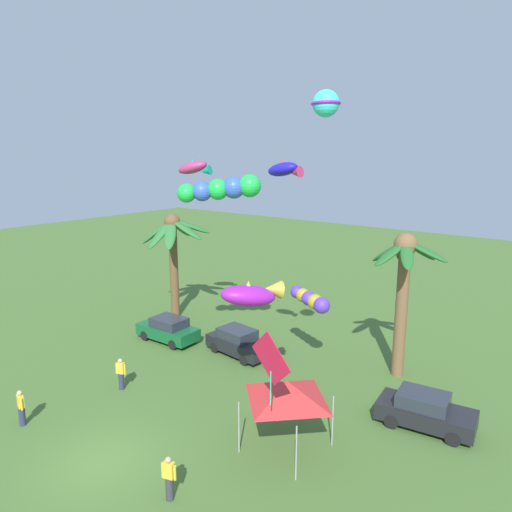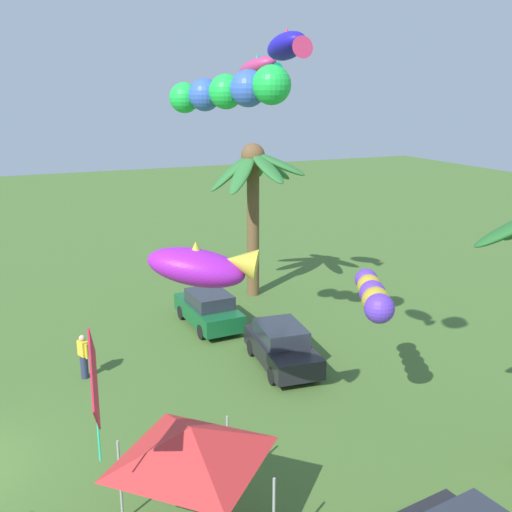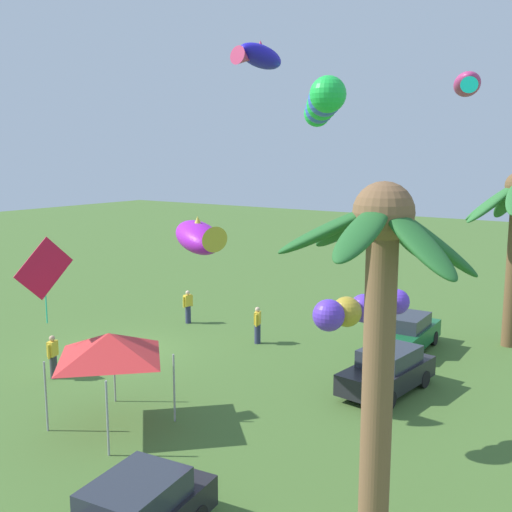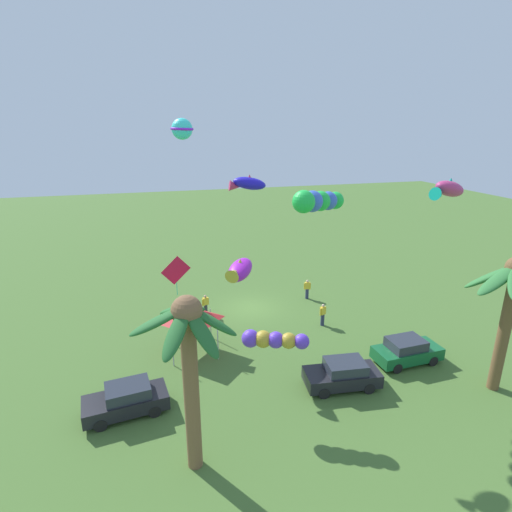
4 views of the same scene
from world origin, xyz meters
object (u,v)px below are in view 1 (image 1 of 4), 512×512
Objects in this scene: spectator_2 at (21,408)px; kite_fish_4 at (252,294)px; palm_tree_0 at (174,240)px; kite_fish_6 at (285,170)px; palm_tree_1 at (404,275)px; parked_car_0 at (239,342)px; parked_car_2 at (425,411)px; spectator_1 at (121,374)px; festival_tent at (287,390)px; kite_tube_2 at (310,299)px; kite_fish_1 at (194,168)px; kite_ball_5 at (326,103)px; spectator_0 at (169,478)px; parked_car_1 at (168,329)px; kite_tube_0 at (222,189)px; kite_diamond_3 at (271,360)px.

spectator_2 is 0.54× the size of kite_fish_4.
palm_tree_0 is 3.90× the size of kite_fish_6.
palm_tree_1 reaches higher than parked_car_0.
kite_fish_6 reaches higher than parked_car_2.
kite_fish_4 reaches higher than spectator_1.
parked_car_0 is 1.39× the size of kite_fish_4.
parked_car_0 is 9.26m from festival_tent.
parked_car_2 is 1.41× the size of kite_tube_2.
palm_tree_0 is 13.76m from kite_fish_4.
kite_ball_5 is at bearing -21.93° from kite_fish_1.
parked_car_0 is at bearing 153.47° from kite_ball_5.
spectator_1 is 4.57m from spectator_2.
kite_fish_4 reaches higher than spectator_0.
kite_fish_1 reaches higher than parked_car_1.
festival_tent is (9.02, 1.00, 1.65)m from spectator_1.
spectator_0 is 1.00× the size of spectator_2.
spectator_2 reaches higher than parked_car_1.
parked_car_1 is 1.37× the size of kite_tube_2.
kite_fish_4 is (6.35, 2.23, 4.66)m from spectator_1.
festival_tent reaches higher than spectator_1.
parked_car_0 is 2.55× the size of spectator_2.
palm_tree_0 is 2.49× the size of kite_fish_4.
kite_tube_0 is 10.08m from kite_diamond_3.
parked_car_2 is 2.83× the size of kite_ball_5.
kite_tube_2 reaches higher than festival_tent.
kite_diamond_3 is at bearing -38.08° from kite_tube_0.
spectator_2 is at bearing -142.83° from kite_ball_5.
kite_diamond_3 is 4.67m from kite_fish_4.
kite_fish_4 is at bearing -31.79° from kite_tube_0.
festival_tent is at bearing -38.34° from parked_car_0.
spectator_1 is at bearing -145.27° from kite_fish_6.
palm_tree_0 is 2.54× the size of festival_tent.
kite_diamond_3 reaches higher than spectator_1.
parked_car_1 is at bearing -167.49° from kite_tube_2.
spectator_0 is 0.45× the size of kite_tube_0.
kite_tube_0 reaches higher than parked_car_1.
palm_tree_1 is 4.70× the size of spectator_2.
parked_car_2 is at bearing 0.92° from parked_car_1.
kite_fish_6 is (6.42, 4.45, 9.77)m from spectator_1.
kite_fish_1 is (0.57, 2.06, 9.67)m from parked_car_1.
palm_tree_0 is 11.94m from kite_tube_2.
parked_car_1 is (2.92, -3.35, -4.72)m from palm_tree_0.
spectator_2 is (-0.71, -4.51, 0.00)m from spectator_1.
spectator_0 is 1.00× the size of spectator_1.
festival_tent is at bearing 6.31° from spectator_1.
parked_car_1 is 10.80m from kite_fish_4.
kite_diamond_3 is (11.88, -8.53, -5.80)m from kite_fish_1.
kite_ball_5 is at bearing 76.16° from spectator_0.
spectator_1 is (-7.54, 3.69, 0.00)m from spectator_0.
spectator_1 is at bearing -63.22° from parked_car_1.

